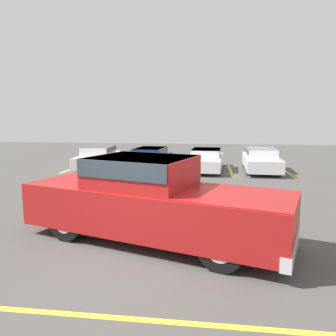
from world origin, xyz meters
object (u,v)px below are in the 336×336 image
at_px(pickup_truck, 154,200).
at_px(parked_sedan_d, 261,159).
at_px(wheel_stop_curb, 130,161).
at_px(parked_sedan_b, 150,158).
at_px(parked_sedan_a, 98,157).
at_px(parked_sedan_c, 206,159).

distance_m(pickup_truck, parked_sedan_d, 11.46).
bearing_deg(wheel_stop_curb, parked_sedan_b, -54.04).
distance_m(pickup_truck, parked_sedan_b, 11.04).
height_order(pickup_truck, parked_sedan_a, pickup_truck).
bearing_deg(wheel_stop_curb, parked_sedan_a, -116.73).
relative_size(parked_sedan_c, parked_sedan_d, 0.98).
distance_m(parked_sedan_b, parked_sedan_d, 6.10).
height_order(parked_sedan_a, wheel_stop_curb, parked_sedan_a).
relative_size(parked_sedan_a, parked_sedan_c, 1.01).
relative_size(pickup_truck, parked_sedan_c, 1.44).
height_order(parked_sedan_a, parked_sedan_c, parked_sedan_a).
bearing_deg(parked_sedan_c, parked_sedan_b, -89.67).
bearing_deg(parked_sedan_d, wheel_stop_curb, -105.39).
relative_size(parked_sedan_c, wheel_stop_curb, 2.58).
distance_m(pickup_truck, wheel_stop_curb, 13.78).
xyz_separation_m(pickup_truck, parked_sedan_d, (3.99, 10.74, -0.31)).
xyz_separation_m(pickup_truck, parked_sedan_b, (-2.11, 10.83, -0.34)).
bearing_deg(parked_sedan_c, pickup_truck, -2.11).
height_order(parked_sedan_d, wheel_stop_curb, parked_sedan_d).
height_order(pickup_truck, wheel_stop_curb, pickup_truck).
relative_size(parked_sedan_a, wheel_stop_curb, 2.62).
bearing_deg(parked_sedan_b, pickup_truck, 15.66).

